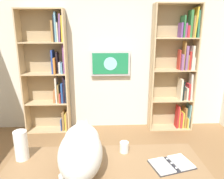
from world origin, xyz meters
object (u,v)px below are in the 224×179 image
bookshelf_right (51,74)px  wall_mounted_tv (110,63)px  paper_towel_roll (21,145)px  open_binder (172,164)px  bookshelf_left (178,70)px  coffee_mug (124,147)px  cat (81,149)px

bookshelf_right → wall_mounted_tv: 1.07m
wall_mounted_tv → paper_towel_roll: size_ratio=2.78×
open_binder → paper_towel_roll: bearing=-6.8°
wall_mounted_tv → open_binder: (-0.41, 2.34, -0.48)m
bookshelf_left → open_binder: 2.42m
bookshelf_left → bookshelf_right: bookshelf_left is taller
wall_mounted_tv → coffee_mug: wall_mounted_tv is taller
coffee_mug → bookshelf_right: bearing=-61.8°
coffee_mug → paper_towel_roll: bearing=4.5°
bookshelf_left → open_binder: bookshelf_left is taller
paper_towel_roll → bookshelf_left: bearing=-134.2°
bookshelf_left → wall_mounted_tv: size_ratio=3.15×
paper_towel_roll → bookshelf_right: bearing=-84.1°
bookshelf_right → cat: size_ratio=3.10×
bookshelf_right → open_binder: bearing=122.9°
bookshelf_left → wall_mounted_tv: 1.22m
bookshelf_right → paper_towel_roll: (-0.22, 2.11, -0.19)m
bookshelf_right → cat: bookshelf_right is taller
open_binder → paper_towel_roll: 1.26m
bookshelf_left → paper_towel_roll: size_ratio=8.76×
wall_mounted_tv → open_binder: 2.42m
open_binder → coffee_mug: coffee_mug is taller
cat → bookshelf_left: bearing=-123.8°
wall_mounted_tv → paper_towel_roll: (0.83, 2.19, -0.36)m
wall_mounted_tv → open_binder: bearing=99.9°
cat → coffee_mug: bearing=-145.3°
cat → open_binder: (-0.72, -0.03, -0.18)m
bookshelf_left → cat: bookshelf_left is taller
wall_mounted_tv → cat: size_ratio=1.02×
cat → open_binder: 0.75m
bookshelf_right → coffee_mug: 2.33m
wall_mounted_tv → cat: 2.41m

